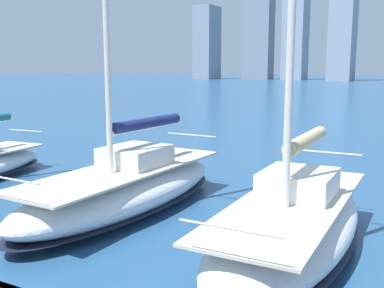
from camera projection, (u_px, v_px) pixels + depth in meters
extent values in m
cube|color=#919BAA|center=(344.00, 15.00, 150.26)|extent=(7.67, 11.69, 43.49)
cube|color=#939DAD|center=(296.00, 33.00, 166.45)|extent=(7.84, 9.62, 34.11)
cube|color=gray|center=(258.00, 26.00, 171.37)|extent=(10.67, 7.39, 40.50)
cube|color=gray|center=(207.00, 43.00, 178.58)|extent=(7.31, 11.24, 28.37)
ellipsoid|color=silver|center=(291.00, 228.00, 9.76)|extent=(2.60, 7.56, 1.14)
ellipsoid|color=black|center=(291.00, 242.00, 9.81)|extent=(2.62, 7.60, 0.10)
cube|color=beige|center=(292.00, 202.00, 9.66)|extent=(2.14, 6.65, 0.06)
cube|color=silver|center=(298.00, 183.00, 10.00)|extent=(1.54, 1.67, 0.55)
cylinder|color=silver|center=(306.00, 145.00, 10.37)|extent=(0.15, 3.17, 0.12)
cylinder|color=#C6B284|center=(306.00, 140.00, 10.35)|extent=(0.34, 2.92, 0.32)
cylinder|color=silver|center=(229.00, 228.00, 6.55)|extent=(1.65, 0.05, 0.04)
cylinder|color=silver|center=(326.00, 152.00, 12.53)|extent=(1.90, 0.06, 0.04)
ellipsoid|color=silver|center=(126.00, 191.00, 12.68)|extent=(2.86, 8.19, 1.17)
ellipsoid|color=black|center=(126.00, 202.00, 12.73)|extent=(2.88, 8.23, 0.10)
cube|color=beige|center=(125.00, 169.00, 12.57)|extent=(2.37, 7.20, 0.06)
cube|color=silver|center=(136.00, 156.00, 12.94)|extent=(1.61, 1.84, 0.55)
cylinder|color=silver|center=(148.00, 127.00, 13.32)|extent=(0.24, 3.40, 0.12)
cylinder|color=navy|center=(147.00, 123.00, 13.30)|extent=(0.43, 3.14, 0.32)
cylinder|color=silver|center=(11.00, 179.00, 9.32)|extent=(1.67, 0.10, 0.04)
cylinder|color=silver|center=(191.00, 135.00, 15.58)|extent=(1.93, 0.11, 0.04)
cylinder|color=silver|center=(26.00, 131.00, 18.60)|extent=(1.77, 0.20, 0.04)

